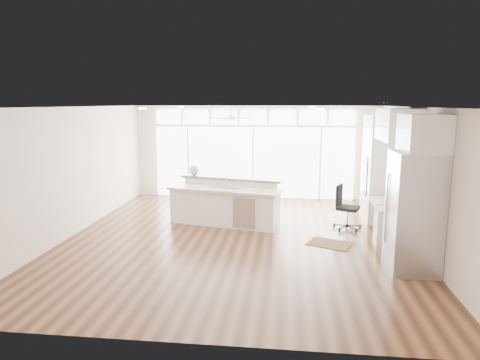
# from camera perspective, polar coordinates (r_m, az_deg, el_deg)

# --- Properties ---
(floor) EXTENTS (7.00, 8.00, 0.02)m
(floor) POSITION_cam_1_polar(r_m,az_deg,el_deg) (8.99, -0.37, -7.82)
(floor) COLOR #402313
(floor) RESTS_ON ground
(ceiling) EXTENTS (7.00, 8.00, 0.02)m
(ceiling) POSITION_cam_1_polar(r_m,az_deg,el_deg) (8.55, -0.39, 9.72)
(ceiling) COLOR silver
(ceiling) RESTS_ON wall_back
(wall_back) EXTENTS (7.00, 0.04, 2.70)m
(wall_back) POSITION_cam_1_polar(r_m,az_deg,el_deg) (12.61, 1.81, 3.73)
(wall_back) COLOR silver
(wall_back) RESTS_ON floor
(wall_front) EXTENTS (7.00, 0.04, 2.70)m
(wall_front) POSITION_cam_1_polar(r_m,az_deg,el_deg) (4.82, -6.15, -7.04)
(wall_front) COLOR silver
(wall_front) RESTS_ON floor
(wall_left) EXTENTS (0.04, 8.00, 2.70)m
(wall_left) POSITION_cam_1_polar(r_m,az_deg,el_deg) (9.72, -21.32, 1.10)
(wall_left) COLOR silver
(wall_left) RESTS_ON floor
(wall_right) EXTENTS (0.04, 8.00, 2.70)m
(wall_right) POSITION_cam_1_polar(r_m,az_deg,el_deg) (8.95, 22.45, 0.28)
(wall_right) COLOR silver
(wall_right) RESTS_ON floor
(glass_wall) EXTENTS (5.80, 0.06, 2.08)m
(glass_wall) POSITION_cam_1_polar(r_m,az_deg,el_deg) (12.59, 1.78, 2.35)
(glass_wall) COLOR white
(glass_wall) RESTS_ON wall_back
(transom_row) EXTENTS (5.90, 0.06, 0.40)m
(transom_row) POSITION_cam_1_polar(r_m,az_deg,el_deg) (12.48, 1.81, 8.41)
(transom_row) COLOR white
(transom_row) RESTS_ON wall_back
(desk_window) EXTENTS (0.04, 0.85, 0.85)m
(desk_window) POSITION_cam_1_polar(r_m,az_deg,el_deg) (9.20, 21.80, 1.84)
(desk_window) COLOR silver
(desk_window) RESTS_ON wall_right
(ceiling_fan) EXTENTS (1.16, 1.16, 0.32)m
(ceiling_fan) POSITION_cam_1_polar(r_m,az_deg,el_deg) (11.39, -1.20, 8.74)
(ceiling_fan) COLOR white
(ceiling_fan) RESTS_ON ceiling
(recessed_lights) EXTENTS (3.40, 3.00, 0.02)m
(recessed_lights) POSITION_cam_1_polar(r_m,az_deg,el_deg) (8.75, -0.23, 9.60)
(recessed_lights) COLOR white
(recessed_lights) RESTS_ON ceiling
(oven_cabinet) EXTENTS (0.64, 1.20, 2.50)m
(oven_cabinet) POSITION_cam_1_polar(r_m,az_deg,el_deg) (10.62, 18.09, 1.46)
(oven_cabinet) COLOR white
(oven_cabinet) RESTS_ON floor
(desk_nook) EXTENTS (0.72, 1.30, 0.76)m
(desk_nook) POSITION_cam_1_polar(r_m,az_deg,el_deg) (9.35, 19.36, -5.22)
(desk_nook) COLOR white
(desk_nook) RESTS_ON floor
(upper_cabinets) EXTENTS (0.64, 1.30, 0.64)m
(upper_cabinets) POSITION_cam_1_polar(r_m,az_deg,el_deg) (9.05, 20.35, 6.90)
(upper_cabinets) COLOR white
(upper_cabinets) RESTS_ON wall_right
(refrigerator) EXTENTS (0.76, 0.90, 2.00)m
(refrigerator) POSITION_cam_1_polar(r_m,az_deg,el_deg) (7.64, 22.18, -3.98)
(refrigerator) COLOR #B2B3B7
(refrigerator) RESTS_ON floor
(fridge_cabinet) EXTENTS (0.64, 0.90, 0.60)m
(fridge_cabinet) POSITION_cam_1_polar(r_m,az_deg,el_deg) (7.47, 23.30, 5.75)
(fridge_cabinet) COLOR white
(fridge_cabinet) RESTS_ON wall_right
(framed_photos) EXTENTS (0.06, 0.22, 0.80)m
(framed_photos) POSITION_cam_1_polar(r_m,az_deg,el_deg) (9.81, 20.81, 1.50)
(framed_photos) COLOR black
(framed_photos) RESTS_ON wall_right
(kitchen_island) EXTENTS (2.76, 1.54, 1.04)m
(kitchen_island) POSITION_cam_1_polar(r_m,az_deg,el_deg) (9.87, -2.08, -3.00)
(kitchen_island) COLOR white
(kitchen_island) RESTS_ON floor
(rug) EXTENTS (1.00, 0.88, 0.01)m
(rug) POSITION_cam_1_polar(r_m,az_deg,el_deg) (8.82, 11.83, -8.30)
(rug) COLOR #382612
(rug) RESTS_ON floor
(office_chair) EXTENTS (0.65, 0.63, 0.98)m
(office_chair) POSITION_cam_1_polar(r_m,az_deg,el_deg) (9.78, 14.21, -3.60)
(office_chair) COLOR black
(office_chair) RESTS_ON floor
(fishbowl) EXTENTS (0.30, 0.30, 0.25)m
(fishbowl) POSITION_cam_1_polar(r_m,az_deg,el_deg) (10.48, -6.13, 1.30)
(fishbowl) COLOR silver
(fishbowl) RESTS_ON kitchen_island
(monitor) EXTENTS (0.16, 0.50, 0.41)m
(monitor) POSITION_cam_1_polar(r_m,az_deg,el_deg) (9.20, 19.09, -1.70)
(monitor) COLOR black
(monitor) RESTS_ON desk_nook
(keyboard) EXTENTS (0.17, 0.37, 0.02)m
(keyboard) POSITION_cam_1_polar(r_m,az_deg,el_deg) (9.20, 17.99, -2.88)
(keyboard) COLOR white
(keyboard) RESTS_ON desk_nook
(potted_plant) EXTENTS (0.30, 0.32, 0.23)m
(potted_plant) POSITION_cam_1_polar(r_m,az_deg,el_deg) (10.51, 18.51, 8.83)
(potted_plant) COLOR #2C5926
(potted_plant) RESTS_ON oven_cabinet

